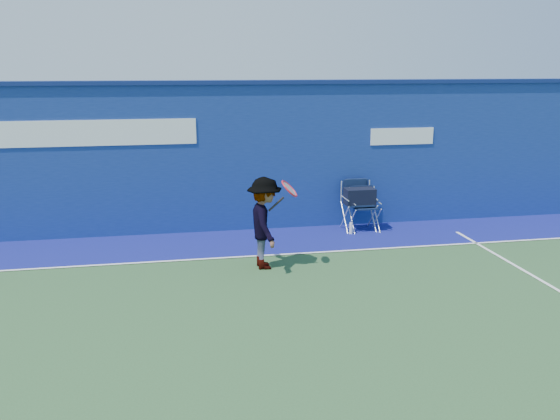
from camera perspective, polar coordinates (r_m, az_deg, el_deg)
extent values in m
plane|color=#2C502A|center=(7.81, -0.14, -11.84)|extent=(80.00, 80.00, 0.00)
cube|color=navy|center=(12.34, -4.54, 4.99)|extent=(24.00, 0.40, 3.00)
cube|color=navy|center=(12.20, -4.68, 12.16)|extent=(24.00, 0.50, 0.08)
cube|color=white|center=(12.11, -18.86, 7.00)|extent=(4.50, 0.02, 0.50)
cube|color=white|center=(12.96, 11.68, 6.96)|extent=(1.40, 0.02, 0.35)
cube|color=navy|center=(11.60, -3.82, -3.15)|extent=(24.00, 1.80, 0.01)
cube|color=white|center=(10.75, -3.24, -4.49)|extent=(24.00, 0.06, 0.01)
cube|color=#101D3C|center=(12.45, 7.61, 0.58)|extent=(0.54, 0.46, 0.03)
cube|color=silver|center=(12.65, 7.26, 1.84)|extent=(0.62, 0.03, 0.45)
cube|color=#101D3C|center=(12.63, 7.27, 2.24)|extent=(0.54, 0.03, 0.31)
cube|color=black|center=(12.38, 7.68, 1.30)|extent=(0.62, 0.36, 0.34)
cube|color=#101D3C|center=(12.62, 7.28, 2.44)|extent=(0.45, 0.07, 0.25)
cube|color=#101D3C|center=(12.42, 8.15, 0.24)|extent=(0.48, 0.41, 0.03)
cube|color=silver|center=(12.60, 7.84, 1.37)|extent=(0.55, 0.02, 0.40)
cube|color=#101D3C|center=(12.58, 7.85, 1.72)|extent=(0.48, 0.03, 0.28)
cylinder|color=silver|center=(12.22, 6.85, -1.77)|extent=(0.07, 0.07, 0.24)
imported|color=#EA4738|center=(9.99, -1.49, -1.27)|extent=(0.61, 1.03, 1.57)
torus|color=red|center=(9.81, 0.91, 2.07)|extent=(0.37, 0.44, 0.29)
cylinder|color=gray|center=(9.81, 0.91, 2.07)|extent=(0.30, 0.36, 0.23)
cylinder|color=black|center=(9.75, -0.36, 0.58)|extent=(0.27, 0.11, 0.26)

